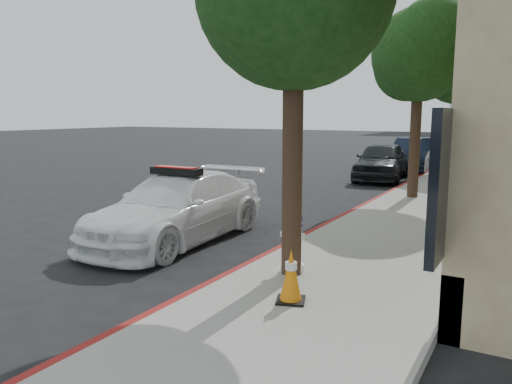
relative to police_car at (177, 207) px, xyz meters
The scene contains 10 objects.
ground 1.10m from the police_car, 76.60° to the left, with size 120.00×120.00×0.00m, color black.
sidewalk 11.50m from the police_car, 70.68° to the left, with size 3.20×50.00×0.15m, color gray.
curb_strip 11.09m from the police_car, 78.22° to the left, with size 0.12×50.00×0.15m, color maroon.
tree_mid 8.28m from the police_car, 65.37° to the left, with size 2.77×2.64×5.43m.
tree_far 15.60m from the police_car, 78.08° to the left, with size 3.10×3.00×5.81m.
police_car is the anchor object (origin of this frame).
parked_car_mid 11.19m from the police_car, 85.12° to the left, with size 1.71×4.25×1.45m, color black.
parked_car_far 14.67m from the police_car, 84.52° to the left, with size 1.54×4.42×1.46m, color black.
fire_hydrant 3.26m from the police_car, 19.20° to the right, with size 0.39×0.36×0.94m.
traffic_cone 4.21m from the police_car, 31.35° to the right, with size 0.47×0.47×0.70m.
Camera 1 is at (6.05, -8.56, 2.56)m, focal length 35.00 mm.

